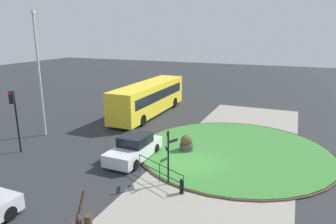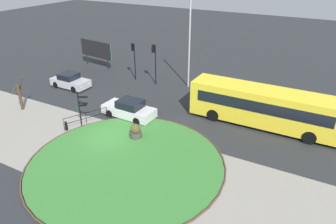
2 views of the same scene
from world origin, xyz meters
name	(u,v)px [view 1 (image 1 of 2)]	position (x,y,z in m)	size (l,w,h in m)	color
ground	(190,164)	(0.00, 0.00, 0.00)	(120.00, 120.00, 0.00)	#282B2D
sidewalk_paving	(223,169)	(0.00, -2.04, 0.01)	(32.00, 7.93, 0.02)	gray
grass_island	(234,151)	(3.09, -2.10, 0.05)	(12.56, 12.56, 0.10)	#387A33
grass_kerb_ring	(234,150)	(3.09, -2.10, 0.06)	(12.87, 12.87, 0.11)	brown
signpost_directional	(168,153)	(-2.76, 0.25, 1.74)	(1.27, 0.66, 2.96)	black
bollard_foreground	(182,186)	(-3.47, -0.77, 0.41)	(0.21, 0.21, 0.79)	black
railing_grass_edge	(160,170)	(-2.79, 0.73, 0.68)	(1.59, 3.27, 1.02)	black
bus_yellow	(149,98)	(9.45, 7.35, 1.63)	(11.47, 2.61, 3.02)	yellow
car_near_lane	(134,148)	(-0.56, 3.48, 0.69)	(4.50, 1.97, 1.54)	silver
traffic_light_near	(14,108)	(-2.64, 11.01, 3.02)	(0.49, 0.31, 4.15)	black
lamppost_tall	(39,72)	(0.77, 12.04, 4.90)	(0.32, 0.32, 9.21)	#B7B7BC
planter_near_signpost	(186,144)	(1.85, 0.86, 0.53)	(0.90, 0.90, 1.16)	#47423D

